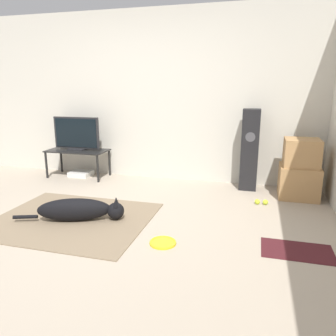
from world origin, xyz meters
TOP-DOWN VIEW (x-y plane):
  - ground_plane at (0.00, 0.00)m, footprint 12.00×12.00m
  - wall_back at (0.00, 2.10)m, footprint 8.00×0.06m
  - area_rug at (-0.29, 0.17)m, footprint 1.69×1.42m
  - dog at (-0.18, 0.15)m, footprint 1.13×0.48m
  - frisbee at (0.84, -0.12)m, footprint 0.25×0.25m
  - cardboard_box_lower at (2.20, 1.64)m, footprint 0.50×0.47m
  - cardboard_box_upper at (2.20, 1.64)m, footprint 0.44×0.41m
  - floor_speaker at (1.54, 1.84)m, footprint 0.24×0.24m
  - tv_stand at (-1.14, 1.78)m, footprint 0.96×0.47m
  - tv at (-1.14, 1.78)m, footprint 0.77×0.20m
  - tennis_ball_by_boxes at (1.69, 1.21)m, footprint 0.07×0.07m
  - tennis_ball_near_speaker at (1.78, 1.22)m, footprint 0.07×0.07m
  - game_console at (-1.13, 1.82)m, footprint 0.34×0.29m
  - door_mat at (2.04, 0.07)m, footprint 0.63×0.39m

SIDE VIEW (x-z plane):
  - ground_plane at x=0.00m, z-range 0.00..0.00m
  - door_mat at x=2.04m, z-range 0.00..0.01m
  - area_rug at x=-0.29m, z-range 0.00..0.01m
  - frisbee at x=0.84m, z-range 0.00..0.03m
  - tennis_ball_by_boxes at x=1.69m, z-range 0.00..0.07m
  - tennis_ball_near_speaker at x=1.78m, z-range 0.00..0.07m
  - game_console at x=-1.13m, z-range 0.00..0.08m
  - dog at x=-0.18m, z-range 0.01..0.26m
  - cardboard_box_lower at x=2.20m, z-range 0.00..0.43m
  - tv_stand at x=-1.14m, z-range 0.17..0.61m
  - floor_speaker at x=1.54m, z-range 0.00..1.14m
  - cardboard_box_upper at x=2.20m, z-range 0.43..0.78m
  - tv at x=-1.14m, z-range 0.44..0.96m
  - wall_back at x=0.00m, z-range 0.00..2.55m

